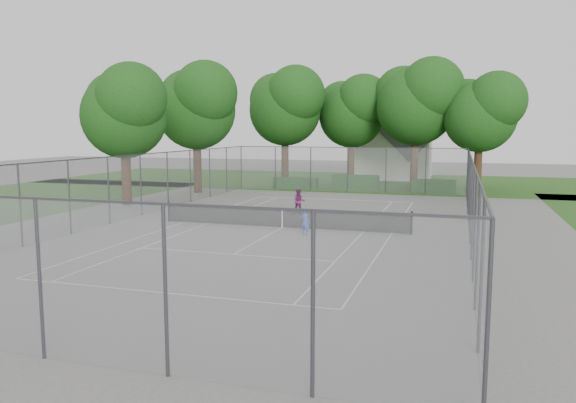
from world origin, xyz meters
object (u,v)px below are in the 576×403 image
(tennis_net, at_px, (282,218))
(woman_player, at_px, (299,202))
(house, at_px, (393,142))
(girl_player, at_px, (305,222))

(tennis_net, relative_size, woman_player, 8.73)
(house, bearing_deg, tennis_net, -93.88)
(tennis_net, distance_m, woman_player, 4.59)
(girl_player, height_order, woman_player, woman_player)
(tennis_net, distance_m, girl_player, 2.28)
(house, relative_size, woman_player, 6.16)
(girl_player, bearing_deg, tennis_net, -20.95)
(house, distance_m, girl_player, 31.65)
(woman_player, bearing_deg, tennis_net, -101.71)
(tennis_net, height_order, woman_player, woman_player)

